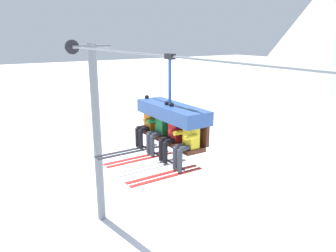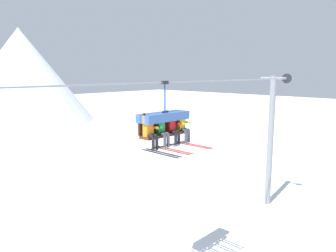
{
  "view_description": "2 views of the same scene",
  "coord_description": "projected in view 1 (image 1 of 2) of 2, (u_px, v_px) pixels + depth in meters",
  "views": [
    {
      "loc": [
        6.82,
        -4.75,
        8.27
      ],
      "look_at": [
        0.45,
        -0.66,
        6.16
      ],
      "focal_mm": 35.0,
      "sensor_mm": 36.0,
      "label": 1
    },
    {
      "loc": [
        -7.67,
        -9.03,
        8.19
      ],
      "look_at": [
        0.82,
        -0.89,
        6.25
      ],
      "focal_mm": 35.0,
      "sensor_mm": 36.0,
      "label": 2
    }
  ],
  "objects": [
    {
      "name": "skier_orange",
      "position": [
        146.0,
        122.0,
        8.17
      ],
      "size": [
        0.48,
        1.7,
        1.34
      ],
      "color": "orange"
    },
    {
      "name": "mountain_peak_west",
      "position": [
        332.0,
        37.0,
        39.75
      ],
      "size": [
        22.63,
        22.63,
        16.12
      ],
      "color": "white",
      "rests_on": "ground_plane"
    },
    {
      "name": "skier_red",
      "position": [
        171.0,
        133.0,
        7.25
      ],
      "size": [
        0.48,
        1.7,
        1.34
      ],
      "color": "red"
    },
    {
      "name": "skier_yellow",
      "position": [
        186.0,
        141.0,
        6.79
      ],
      "size": [
        0.46,
        1.7,
        1.23
      ],
      "color": "yellow"
    },
    {
      "name": "skier_green",
      "position": [
        158.0,
        127.0,
        7.7
      ],
      "size": [
        0.48,
        1.7,
        1.34
      ],
      "color": "#23843D"
    },
    {
      "name": "lift_tower_near",
      "position": [
        96.0,
        132.0,
        14.19
      ],
      "size": [
        0.36,
        1.88,
        8.1
      ],
      "color": "slate",
      "rests_on": "ground_plane"
    },
    {
      "name": "chairlift_chair",
      "position": [
        172.0,
        117.0,
        7.51
      ],
      "size": [
        2.12,
        0.74,
        2.3
      ],
      "color": "#512819"
    },
    {
      "name": "lift_cable",
      "position": [
        215.0,
        61.0,
        5.89
      ],
      "size": [
        19.08,
        0.05,
        0.05
      ],
      "color": "slate"
    }
  ]
}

